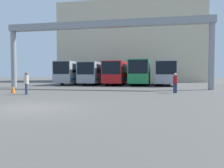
{
  "coord_description": "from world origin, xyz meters",
  "views": [
    {
      "loc": [
        5.31,
        -8.7,
        1.47
      ],
      "look_at": [
        0.13,
        17.64,
        0.3
      ],
      "focal_mm": 35.0,
      "sensor_mm": 36.0,
      "label": 1
    }
  ],
  "objects_px": {
    "bus_slot_0": "(78,72)",
    "pedestrian_near_left": "(175,82)",
    "bus_slot_3": "(141,71)",
    "bus_slot_4": "(164,72)",
    "pedestrian_mid_right": "(26,83)",
    "traffic_cone": "(13,89)",
    "bus_slot_2": "(119,72)",
    "bus_slot_1": "(98,72)"
  },
  "relations": [
    {
      "from": "bus_slot_1",
      "to": "pedestrian_near_left",
      "type": "relative_size",
      "value": 7.5
    },
    {
      "from": "bus_slot_2",
      "to": "pedestrian_mid_right",
      "type": "bearing_deg",
      "value": -102.58
    },
    {
      "from": "bus_slot_2",
      "to": "pedestrian_near_left",
      "type": "distance_m",
      "value": 16.05
    },
    {
      "from": "bus_slot_2",
      "to": "bus_slot_3",
      "type": "height_order",
      "value": "bus_slot_3"
    },
    {
      "from": "pedestrian_mid_right",
      "to": "traffic_cone",
      "type": "relative_size",
      "value": 2.73
    },
    {
      "from": "traffic_cone",
      "to": "bus_slot_0",
      "type": "bearing_deg",
      "value": 92.63
    },
    {
      "from": "pedestrian_near_left",
      "to": "traffic_cone",
      "type": "xyz_separation_m",
      "value": [
        -12.7,
        -2.29,
        -0.54
      ]
    },
    {
      "from": "bus_slot_0",
      "to": "bus_slot_1",
      "type": "distance_m",
      "value": 3.3
    },
    {
      "from": "bus_slot_1",
      "to": "bus_slot_2",
      "type": "distance_m",
      "value": 3.3
    },
    {
      "from": "bus_slot_0",
      "to": "bus_slot_4",
      "type": "relative_size",
      "value": 1.23
    },
    {
      "from": "bus_slot_2",
      "to": "bus_slot_3",
      "type": "bearing_deg",
      "value": -13.35
    },
    {
      "from": "bus_slot_4",
      "to": "pedestrian_mid_right",
      "type": "distance_m",
      "value": 19.91
    },
    {
      "from": "bus_slot_2",
      "to": "bus_slot_3",
      "type": "relative_size",
      "value": 1.15
    },
    {
      "from": "bus_slot_0",
      "to": "bus_slot_1",
      "type": "bearing_deg",
      "value": -3.85
    },
    {
      "from": "bus_slot_0",
      "to": "pedestrian_near_left",
      "type": "height_order",
      "value": "bus_slot_0"
    },
    {
      "from": "bus_slot_3",
      "to": "pedestrian_near_left",
      "type": "height_order",
      "value": "bus_slot_3"
    },
    {
      "from": "bus_slot_0",
      "to": "traffic_cone",
      "type": "relative_size",
      "value": 20.59
    },
    {
      "from": "bus_slot_4",
      "to": "traffic_cone",
      "type": "bearing_deg",
      "value": -128.08
    },
    {
      "from": "bus_slot_1",
      "to": "bus_slot_4",
      "type": "distance_m",
      "value": 9.93
    },
    {
      "from": "bus_slot_1",
      "to": "bus_slot_3",
      "type": "xyz_separation_m",
      "value": [
        6.59,
        -0.81,
        0.12
      ]
    },
    {
      "from": "bus_slot_2",
      "to": "pedestrian_near_left",
      "type": "height_order",
      "value": "bus_slot_2"
    },
    {
      "from": "pedestrian_near_left",
      "to": "pedestrian_mid_right",
      "type": "relative_size",
      "value": 0.97
    },
    {
      "from": "bus_slot_3",
      "to": "pedestrian_near_left",
      "type": "bearing_deg",
      "value": -75.28
    },
    {
      "from": "bus_slot_0",
      "to": "bus_slot_2",
      "type": "height_order",
      "value": "bus_slot_0"
    },
    {
      "from": "bus_slot_2",
      "to": "traffic_cone",
      "type": "distance_m",
      "value": 17.8
    },
    {
      "from": "bus_slot_1",
      "to": "bus_slot_0",
      "type": "bearing_deg",
      "value": 176.15
    },
    {
      "from": "bus_slot_0",
      "to": "bus_slot_3",
      "type": "bearing_deg",
      "value": -5.95
    },
    {
      "from": "bus_slot_4",
      "to": "pedestrian_near_left",
      "type": "relative_size",
      "value": 6.3
    },
    {
      "from": "pedestrian_near_left",
      "to": "bus_slot_2",
      "type": "bearing_deg",
      "value": -93.19
    },
    {
      "from": "bus_slot_3",
      "to": "bus_slot_4",
      "type": "bearing_deg",
      "value": -2.57
    },
    {
      "from": "bus_slot_4",
      "to": "bus_slot_3",
      "type": "bearing_deg",
      "value": 177.43
    },
    {
      "from": "bus_slot_0",
      "to": "bus_slot_3",
      "type": "height_order",
      "value": "bus_slot_3"
    },
    {
      "from": "pedestrian_near_left",
      "to": "traffic_cone",
      "type": "height_order",
      "value": "pedestrian_near_left"
    },
    {
      "from": "pedestrian_mid_right",
      "to": "bus_slot_2",
      "type": "bearing_deg",
      "value": 137.89
    },
    {
      "from": "bus_slot_0",
      "to": "bus_slot_1",
      "type": "xyz_separation_m",
      "value": [
        3.29,
        -0.22,
        -0.06
      ]
    },
    {
      "from": "bus_slot_1",
      "to": "bus_slot_3",
      "type": "height_order",
      "value": "bus_slot_3"
    },
    {
      "from": "bus_slot_3",
      "to": "bus_slot_1",
      "type": "bearing_deg",
      "value": 173.0
    },
    {
      "from": "bus_slot_0",
      "to": "bus_slot_4",
      "type": "xyz_separation_m",
      "value": [
        13.18,
        -1.18,
        -0.05
      ]
    },
    {
      "from": "bus_slot_3",
      "to": "traffic_cone",
      "type": "xyz_separation_m",
      "value": [
        -9.1,
        -15.97,
        -1.62
      ]
    },
    {
      "from": "bus_slot_4",
      "to": "bus_slot_2",
      "type": "bearing_deg",
      "value": 171.97
    },
    {
      "from": "bus_slot_1",
      "to": "traffic_cone",
      "type": "bearing_deg",
      "value": -98.52
    },
    {
      "from": "bus_slot_0",
      "to": "bus_slot_3",
      "type": "relative_size",
      "value": 1.2
    }
  ]
}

